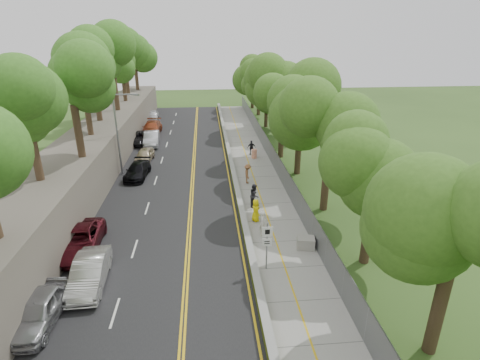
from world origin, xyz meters
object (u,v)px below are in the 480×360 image
Objects in this scene: car_1 at (90,273)px; car_2 at (80,240)px; car_0 at (39,310)px; person_far at (252,148)px; signpost at (267,241)px; construction_barrel at (254,154)px; painter_0 at (256,210)px; streetlight at (119,129)px; concrete_block at (306,243)px.

car_1 reaches higher than car_2.
car_0 is 28.75m from person_far.
person_far is at bearing 85.32° from signpost.
car_1 is at bearing -69.85° from car_2.
signpost is at bearing 19.56° from car_0.
painter_0 is at bearing -96.97° from construction_barrel.
painter_0 is at bearing -43.09° from streetlight.
car_0 is 15.13m from painter_0.
signpost is 0.58× the size of car_2.
concrete_block is 0.68× the size of person_far.
signpost is 1.78× the size of painter_0.
streetlight reaches higher than car_0.
construction_barrel is at bearing 57.70° from car_1.
car_2 is at bearing 164.76° from signpost.
painter_0 reaches higher than car_1.
car_0 is at bearing -119.42° from construction_barrel.
streetlight is 7.07× the size of concrete_block.
car_1 is (-12.00, -21.28, 0.27)m from construction_barrel.
car_2 is 3.26× the size of person_far.
painter_0 is at bearing 80.03° from person_far.
signpost reaches higher than painter_0.
car_0 is at bearing -90.39° from streetlight.
streetlight is at bearing 28.13° from painter_0.
person_far is (-1.13, 19.98, 0.45)m from concrete_block.
signpost reaches higher than construction_barrel.
car_0 reaches higher than concrete_block.
signpost reaches higher than person_far.
car_2 is 23.18m from person_far.
car_0 is (-14.59, -5.43, 0.37)m from concrete_block.
signpost is 1.87× the size of person_far.
car_2 reaches higher than construction_barrel.
car_0 is at bearing -159.60° from concrete_block.
signpost reaches higher than car_0.
concrete_block is 4.92m from painter_0.
streetlight is 14.73m from person_far.
car_1 is 2.86× the size of person_far.
car_1 is 2.72× the size of painter_0.
streetlight reaches higher than construction_barrel.
person_far is at bearing 59.42° from car_1.
car_1 is at bearing -85.23° from streetlight.
streetlight is at bearing 91.89° from car_1.
car_0 is at bearing -122.30° from car_1.
construction_barrel is 22.23m from car_2.
car_2 is (-14.59, 1.11, 0.36)m from concrete_block.
construction_barrel is at bearing 64.06° from car_0.
signpost is 20.90m from construction_barrel.
streetlight is 8.07× the size of construction_barrel.
streetlight is 4.60× the size of painter_0.
construction_barrel is 0.60× the size of person_far.
car_0 is 3.26m from car_1.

